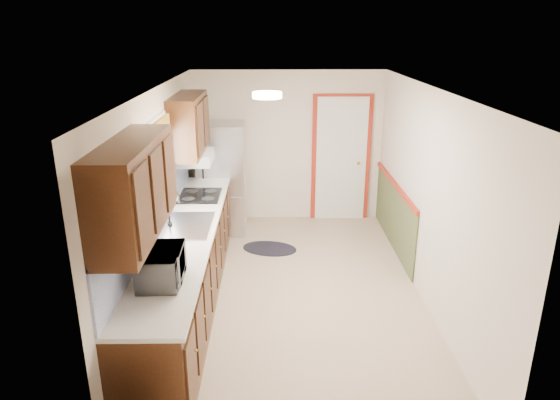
{
  "coord_description": "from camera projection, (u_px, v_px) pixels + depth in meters",
  "views": [
    {
      "loc": [
        -0.25,
        -5.3,
        3.01
      ],
      "look_at": [
        -0.17,
        0.06,
        1.15
      ],
      "focal_mm": 32.0,
      "sensor_mm": 36.0,
      "label": 1
    }
  ],
  "objects": [
    {
      "name": "cooktop",
      "position": [
        200.0,
        196.0,
        6.44
      ],
      "size": [
        0.52,
        0.62,
        0.02
      ],
      "primitive_type": "cube",
      "color": "black",
      "rests_on": "kitchen_run"
    },
    {
      "name": "refrigerator",
      "position": [
        222.0,
        178.0,
        7.59
      ],
      "size": [
        0.7,
        0.71,
        1.68
      ],
      "rotation": [
        0.0,
        0.0,
        -0.0
      ],
      "color": "#B7B7BC",
      "rests_on": "ground"
    },
    {
      "name": "ceiling_fixture",
      "position": [
        267.0,
        95.0,
        5.03
      ],
      "size": [
        0.3,
        0.3,
        0.06
      ],
      "primitive_type": "cylinder",
      "color": "#FFD88C",
      "rests_on": "room_shell"
    },
    {
      "name": "rug",
      "position": [
        270.0,
        248.0,
        7.15
      ],
      "size": [
        0.88,
        0.68,
        0.01
      ],
      "primitive_type": "ellipsoid",
      "rotation": [
        0.0,
        0.0,
        -0.25
      ],
      "color": "black",
      "rests_on": "ground"
    },
    {
      "name": "microwave",
      "position": [
        161.0,
        263.0,
        4.23
      ],
      "size": [
        0.31,
        0.53,
        0.35
      ],
      "primitive_type": "imported",
      "rotation": [
        0.0,
        0.0,
        1.61
      ],
      "color": "white",
      "rests_on": "kitchen_run"
    },
    {
      "name": "room_shell",
      "position": [
        295.0,
        197.0,
        5.6
      ],
      "size": [
        3.2,
        5.2,
        2.52
      ],
      "color": "tan",
      "rests_on": "ground"
    },
    {
      "name": "kitchen_run",
      "position": [
        183.0,
        240.0,
        5.44
      ],
      "size": [
        0.63,
        4.0,
        2.2
      ],
      "color": "#33190B",
      "rests_on": "ground"
    },
    {
      "name": "back_wall_trim",
      "position": [
        352.0,
        170.0,
        7.8
      ],
      "size": [
        1.12,
        2.3,
        2.08
      ],
      "color": "maroon",
      "rests_on": "ground"
    }
  ]
}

